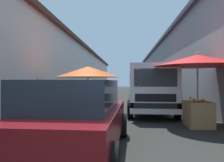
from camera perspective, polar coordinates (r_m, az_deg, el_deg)
name	(u,v)px	position (r m, az deg, el deg)	size (l,w,h in m)	color
ground	(123,102)	(15.62, 2.82, -5.32)	(90.00, 90.00, 0.00)	#282826
building_left_whitewash	(38,70)	(19.26, -18.47, 2.66)	(49.80, 7.50, 4.67)	silver
building_right_concrete	(213,66)	(19.08, 24.59, 3.63)	(49.80, 7.50, 5.30)	gray
fruit_stall_far_right	(88,76)	(9.24, -6.13, 1.34)	(2.65, 2.65, 2.13)	#9E9EA3
fruit_stall_far_left	(161,78)	(14.78, 12.38, 0.80)	(2.54, 2.54, 2.21)	#9E9EA3
fruit_stall_near_right	(198,69)	(7.67, 21.18, 2.91)	(2.77, 2.77, 2.37)	#9E9EA3
hatchback_car	(76,116)	(4.51, -9.35, -8.89)	(3.97, 2.03, 1.45)	#600F14
delivery_truck	(152,91)	(9.19, 10.32, -2.50)	(4.98, 2.12, 2.08)	black
vendor_by_crates	(90,88)	(16.65, -5.79, -1.87)	(0.34, 0.60, 1.58)	navy
vendor_in_shade	(39,95)	(8.69, -18.22, -3.32)	(0.46, 0.51, 1.62)	#232328
parked_scooter	(152,94)	(17.04, 10.28, -3.37)	(1.69, 0.32, 1.14)	black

